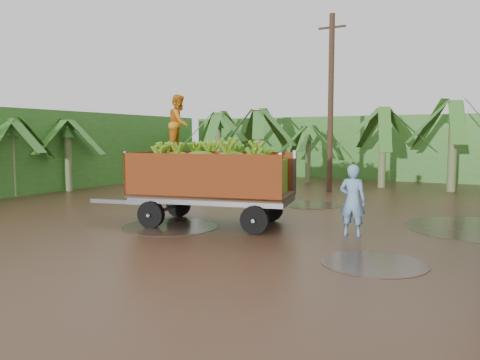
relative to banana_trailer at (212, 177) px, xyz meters
name	(u,v)px	position (x,y,z in m)	size (l,w,h in m)	color
ground	(304,226)	(2.34, 0.99, -1.33)	(100.00, 100.00, 0.00)	black
hedge_north	(369,147)	(0.34, 16.99, 0.47)	(22.00, 3.00, 3.60)	#2D661E
hedge_west	(62,150)	(-11.66, 4.99, 0.47)	(3.00, 18.00, 3.60)	#2D661E
banana_trailer	(212,177)	(0.00, 0.00, 0.00)	(6.11, 2.96, 3.63)	#983E15
man_blue	(352,200)	(3.83, 0.36, -0.44)	(0.64, 0.42, 1.77)	#6B93C4
utility_pole	(331,103)	(0.51, 8.99, 2.57)	(1.20, 0.24, 7.67)	#47301E
banana_plants	(284,150)	(-1.35, 8.23, 0.54)	(25.32, 20.28, 4.14)	#2D661E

